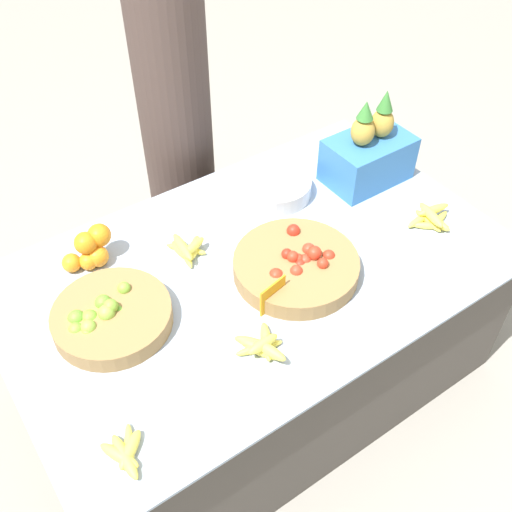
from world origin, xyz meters
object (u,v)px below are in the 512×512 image
tomato_basket (296,266)px  price_sign (273,296)px  lime_bowl (111,316)px  metal_bowl (275,187)px  vendor_person (176,118)px  produce_crate (368,154)px

tomato_basket → price_sign: price_sign is taller
lime_bowl → metal_bowl: lime_bowl is taller
metal_bowl → price_sign: 0.59m
lime_bowl → vendor_person: size_ratio=0.23×
price_sign → produce_crate: (0.72, 0.35, 0.07)m
lime_bowl → metal_bowl: (0.82, 0.24, -0.00)m
tomato_basket → price_sign: (-0.16, -0.08, 0.02)m
metal_bowl → vendor_person: 0.55m
price_sign → tomato_basket: bearing=14.8°
lime_bowl → vendor_person: vendor_person is taller
price_sign → vendor_person: 1.02m
lime_bowl → produce_crate: size_ratio=0.99×
metal_bowl → produce_crate: (0.36, -0.13, 0.09)m
lime_bowl → produce_crate: 1.19m
metal_bowl → tomato_basket: bearing=-116.6°
price_sign → produce_crate: 0.80m
produce_crate → vendor_person: vendor_person is taller
produce_crate → tomato_basket: bearing=-154.4°
metal_bowl → vendor_person: bearing=105.7°
tomato_basket → price_sign: 0.18m
produce_crate → vendor_person: (-0.51, 0.65, 0.01)m
metal_bowl → produce_crate: produce_crate is taller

